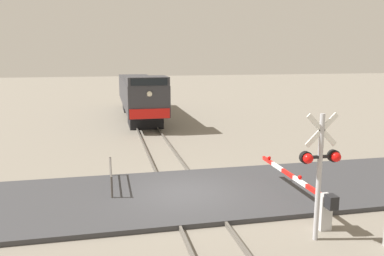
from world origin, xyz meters
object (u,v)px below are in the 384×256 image
(crossing_signal, at_px, (320,164))
(guard_railing, at_px, (111,174))
(crossing_gate, at_px, (314,198))
(locomotive, at_px, (140,94))

(crossing_signal, xyz_separation_m, guard_railing, (-5.62, 5.59, -1.62))
(crossing_signal, relative_size, crossing_gate, 0.70)
(crossing_gate, xyz_separation_m, guard_railing, (-6.21, 4.35, -0.12))
(crossing_signal, height_order, guard_railing, crossing_signal)
(crossing_signal, bearing_deg, guard_railing, 135.16)
(locomotive, height_order, guard_railing, locomotive)
(locomotive, xyz_separation_m, crossing_signal, (2.95, -23.09, 0.31))
(locomotive, xyz_separation_m, guard_railing, (-2.67, -17.50, -1.30))
(locomotive, relative_size, crossing_signal, 4.18)
(crossing_gate, height_order, guard_railing, crossing_gate)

